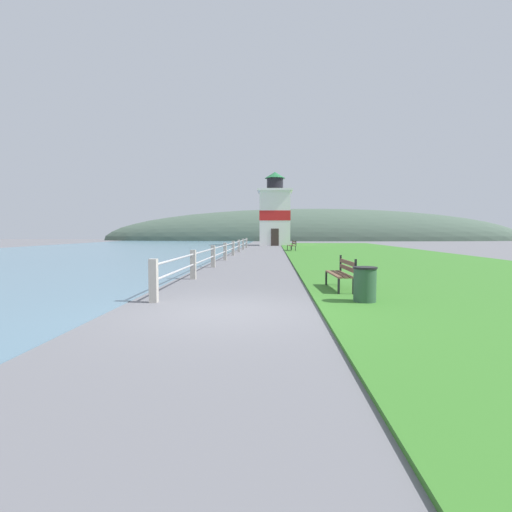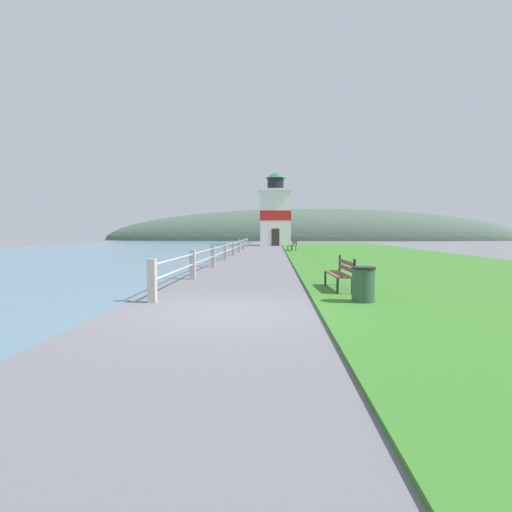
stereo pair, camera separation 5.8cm
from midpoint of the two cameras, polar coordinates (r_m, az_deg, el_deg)
ground_plane at (r=8.18m, az=-4.28°, el=-7.96°), size 160.00×160.00×0.00m
grass_verge at (r=28.14m, az=16.86°, el=0.08°), size 12.00×57.80×0.06m
water_strip at (r=31.31m, az=-26.78°, el=0.15°), size 24.00×92.48×0.01m
seawall_railing at (r=25.01m, az=-3.73°, el=1.09°), size 0.18×31.93×1.00m
park_bench_near at (r=11.11m, az=12.21°, el=-2.20°), size 0.56×1.81×0.94m
park_bench_midway at (r=33.62m, az=5.33°, el=1.61°), size 0.69×1.87×0.94m
lighthouse at (r=48.07m, az=2.83°, el=6.03°), size 4.09×4.09×8.74m
trash_bin at (r=9.25m, az=15.26°, el=-4.09°), size 0.54×0.54×0.84m
distant_hillside at (r=76.84m, az=7.87°, el=2.23°), size 80.00×16.00×12.00m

